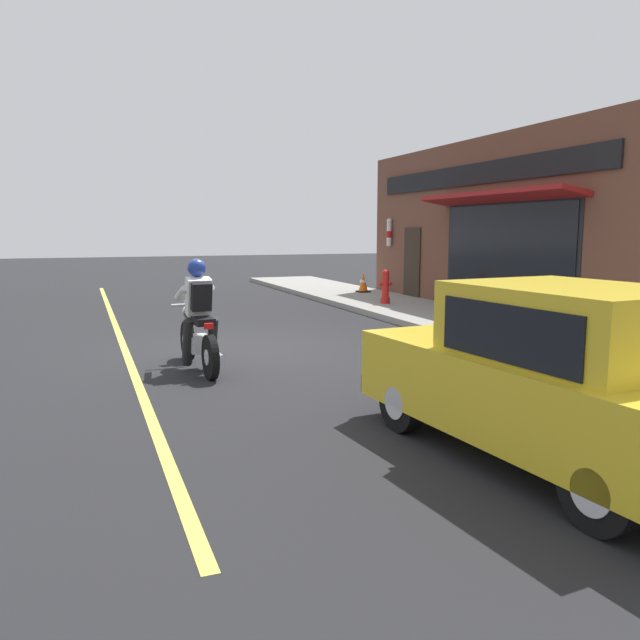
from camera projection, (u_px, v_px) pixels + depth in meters
name	position (u px, v px, depth m)	size (l,w,h in m)	color
ground_plane	(237.00, 349.00, 10.70)	(80.00, 80.00, 0.00)	black
sidewalk_curb	(415.00, 311.00, 15.29)	(2.60, 22.00, 0.14)	gray
lane_stripe	(117.00, 329.00, 12.83)	(0.12, 19.80, 0.01)	#D1C64C
storefront_building	(481.00, 227.00, 15.13)	(1.25, 10.44, 4.20)	brown
motorcycle_with_rider	(198.00, 324.00, 9.05)	(0.58, 2.02, 1.62)	black
car_hatchback	(553.00, 376.00, 5.42)	(1.95, 3.90, 1.57)	black
fire_hydrant	(385.00, 287.00, 16.14)	(0.36, 0.24, 0.88)	red
traffic_cone	(363.00, 283.00, 19.13)	(0.36, 0.36, 0.60)	black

